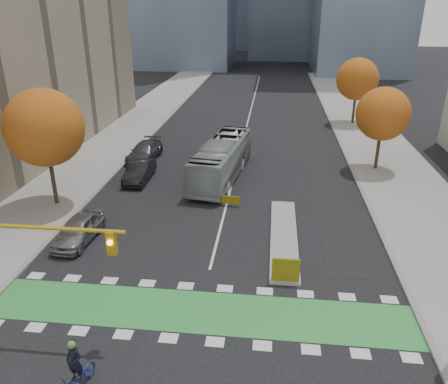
% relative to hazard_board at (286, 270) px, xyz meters
% --- Properties ---
extents(ground, '(300.00, 300.00, 0.00)m').
position_rel_hazard_board_xyz_m(ground, '(-4.00, -4.20, -0.80)').
color(ground, black).
rests_on(ground, ground).
extents(sidewalk_west, '(7.00, 120.00, 0.15)m').
position_rel_hazard_board_xyz_m(sidewalk_west, '(-17.50, 15.80, -0.73)').
color(sidewalk_west, gray).
rests_on(sidewalk_west, ground).
extents(sidewalk_east, '(7.00, 120.00, 0.15)m').
position_rel_hazard_board_xyz_m(sidewalk_east, '(9.50, 15.80, -0.73)').
color(sidewalk_east, gray).
rests_on(sidewalk_east, ground).
extents(curb_west, '(0.30, 120.00, 0.16)m').
position_rel_hazard_board_xyz_m(curb_west, '(-14.00, 15.80, -0.73)').
color(curb_west, gray).
rests_on(curb_west, ground).
extents(curb_east, '(0.30, 120.00, 0.16)m').
position_rel_hazard_board_xyz_m(curb_east, '(6.00, 15.80, -0.73)').
color(curb_east, gray).
rests_on(curb_east, ground).
extents(bike_crossing, '(20.00, 3.00, 0.01)m').
position_rel_hazard_board_xyz_m(bike_crossing, '(-4.00, -2.70, -0.79)').
color(bike_crossing, green).
rests_on(bike_crossing, ground).
extents(centre_line, '(0.15, 70.00, 0.01)m').
position_rel_hazard_board_xyz_m(centre_line, '(-4.00, 35.80, -0.80)').
color(centre_line, silver).
rests_on(centre_line, ground).
extents(bike_lane_paint, '(2.50, 50.00, 0.01)m').
position_rel_hazard_board_xyz_m(bike_lane_paint, '(3.50, 25.80, -0.80)').
color(bike_lane_paint, black).
rests_on(bike_lane_paint, ground).
extents(median_island, '(1.60, 10.00, 0.16)m').
position_rel_hazard_board_xyz_m(median_island, '(0.00, 4.80, -0.72)').
color(median_island, gray).
rests_on(median_island, ground).
extents(hazard_board, '(1.40, 0.12, 1.30)m').
position_rel_hazard_board_xyz_m(hazard_board, '(0.00, 0.00, 0.00)').
color(hazard_board, yellow).
rests_on(hazard_board, median_island).
extents(tree_west, '(5.20, 5.20, 8.22)m').
position_rel_hazard_board_xyz_m(tree_west, '(-16.00, 7.80, 4.82)').
color(tree_west, '#332114').
rests_on(tree_west, ground).
extents(tree_east_near, '(4.40, 4.40, 7.08)m').
position_rel_hazard_board_xyz_m(tree_east_near, '(8.00, 17.80, 4.06)').
color(tree_east_near, '#332114').
rests_on(tree_east_near, ground).
extents(tree_east_far, '(4.80, 4.80, 7.65)m').
position_rel_hazard_board_xyz_m(tree_east_far, '(8.50, 33.80, 4.44)').
color(tree_east_far, '#332114').
rests_on(tree_east_far, ground).
extents(cyclist, '(1.14, 2.12, 2.33)m').
position_rel_hazard_board_xyz_m(cyclist, '(-7.63, -7.67, -0.02)').
color(cyclist, navy).
rests_on(cyclist, ground).
extents(bus, '(4.18, 11.61, 3.16)m').
position_rel_hazard_board_xyz_m(bus, '(-4.96, 14.49, 0.78)').
color(bus, '#9A9FA1').
rests_on(bus, ground).
extents(parked_car_a, '(2.09, 4.59, 1.53)m').
position_rel_hazard_board_xyz_m(parked_car_a, '(-12.24, 3.01, -0.04)').
color(parked_car_a, gray).
rests_on(parked_car_a, ground).
extents(parked_car_b, '(1.72, 4.78, 1.57)m').
position_rel_hazard_board_xyz_m(parked_car_b, '(-11.50, 13.13, -0.02)').
color(parked_car_b, black).
rests_on(parked_car_b, ground).
extents(parked_car_c, '(2.61, 5.52, 1.55)m').
position_rel_hazard_board_xyz_m(parked_car_c, '(-12.51, 18.13, -0.02)').
color(parked_car_c, '#49494D').
rests_on(parked_car_c, ground).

